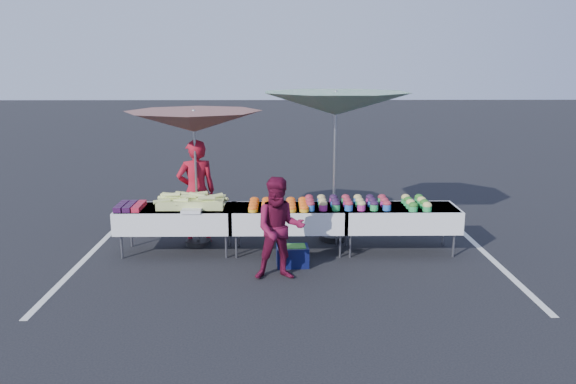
{
  "coord_description": "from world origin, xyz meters",
  "views": [
    {
      "loc": [
        -0.12,
        -8.72,
        2.99
      ],
      "look_at": [
        0.0,
        0.0,
        1.0
      ],
      "focal_mm": 35.0,
      "sensor_mm": 36.0,
      "label": 1
    }
  ],
  "objects_px": {
    "table_left": "(176,218)",
    "umbrella_left": "(194,123)",
    "table_right": "(399,217)",
    "storage_bin": "(293,255)",
    "umbrella_right": "(336,105)",
    "customer": "(280,229)",
    "vendor": "(196,191)",
    "table_center": "(288,217)"
  },
  "relations": [
    {
      "from": "table_right",
      "to": "storage_bin",
      "type": "bearing_deg",
      "value": -159.51
    },
    {
      "from": "vendor",
      "to": "umbrella_left",
      "type": "bearing_deg",
      "value": 82.61
    },
    {
      "from": "umbrella_left",
      "to": "umbrella_right",
      "type": "xyz_separation_m",
      "value": [
        2.32,
        0.25,
        0.27
      ]
    },
    {
      "from": "table_center",
      "to": "storage_bin",
      "type": "xyz_separation_m",
      "value": [
        0.06,
        -0.65,
        -0.42
      ]
    },
    {
      "from": "vendor",
      "to": "storage_bin",
      "type": "bearing_deg",
      "value": 126.78
    },
    {
      "from": "table_left",
      "to": "customer",
      "type": "height_order",
      "value": "customer"
    },
    {
      "from": "table_left",
      "to": "table_center",
      "type": "relative_size",
      "value": 1.0
    },
    {
      "from": "table_center",
      "to": "table_right",
      "type": "relative_size",
      "value": 1.0
    },
    {
      "from": "vendor",
      "to": "umbrella_right",
      "type": "xyz_separation_m",
      "value": [
        2.34,
        0.1,
        1.45
      ]
    },
    {
      "from": "table_left",
      "to": "table_right",
      "type": "xyz_separation_m",
      "value": [
        3.6,
        0.0,
        0.0
      ]
    },
    {
      "from": "table_left",
      "to": "umbrella_left",
      "type": "bearing_deg",
      "value": 55.03
    },
    {
      "from": "table_right",
      "to": "customer",
      "type": "height_order",
      "value": "customer"
    },
    {
      "from": "table_right",
      "to": "umbrella_right",
      "type": "relative_size",
      "value": 0.57
    },
    {
      "from": "table_right",
      "to": "customer",
      "type": "xyz_separation_m",
      "value": [
        -1.93,
        -1.17,
        0.15
      ]
    },
    {
      "from": "vendor",
      "to": "umbrella_right",
      "type": "relative_size",
      "value": 0.54
    },
    {
      "from": "customer",
      "to": "umbrella_right",
      "type": "relative_size",
      "value": 0.45
    },
    {
      "from": "table_left",
      "to": "umbrella_left",
      "type": "relative_size",
      "value": 0.78
    },
    {
      "from": "table_right",
      "to": "vendor",
      "type": "distance_m",
      "value": 3.4
    },
    {
      "from": "vendor",
      "to": "umbrella_left",
      "type": "height_order",
      "value": "umbrella_left"
    },
    {
      "from": "umbrella_right",
      "to": "table_left",
      "type": "bearing_deg",
      "value": -165.87
    },
    {
      "from": "customer",
      "to": "umbrella_left",
      "type": "height_order",
      "value": "umbrella_left"
    },
    {
      "from": "table_center",
      "to": "umbrella_right",
      "type": "height_order",
      "value": "umbrella_right"
    },
    {
      "from": "table_center",
      "to": "vendor",
      "type": "relative_size",
      "value": 1.05
    },
    {
      "from": "customer",
      "to": "storage_bin",
      "type": "relative_size",
      "value": 2.97
    },
    {
      "from": "table_center",
      "to": "umbrella_right",
      "type": "bearing_deg",
      "value": 39.29
    },
    {
      "from": "table_right",
      "to": "umbrella_left",
      "type": "xyz_separation_m",
      "value": [
        -3.32,
        0.4,
        1.49
      ]
    },
    {
      "from": "table_center",
      "to": "storage_bin",
      "type": "distance_m",
      "value": 0.78
    },
    {
      "from": "table_right",
      "to": "storage_bin",
      "type": "xyz_separation_m",
      "value": [
        -1.74,
        -0.65,
        -0.42
      ]
    },
    {
      "from": "table_right",
      "to": "umbrella_left",
      "type": "bearing_deg",
      "value": 173.13
    },
    {
      "from": "table_left",
      "to": "umbrella_left",
      "type": "xyz_separation_m",
      "value": [
        0.28,
        0.4,
        1.49
      ]
    },
    {
      "from": "table_left",
      "to": "table_center",
      "type": "height_order",
      "value": "same"
    },
    {
      "from": "table_left",
      "to": "customer",
      "type": "relative_size",
      "value": 1.26
    },
    {
      "from": "umbrella_right",
      "to": "table_right",
      "type": "bearing_deg",
      "value": -33.21
    },
    {
      "from": "table_right",
      "to": "umbrella_right",
      "type": "height_order",
      "value": "umbrella_right"
    },
    {
      "from": "customer",
      "to": "storage_bin",
      "type": "xyz_separation_m",
      "value": [
        0.19,
        0.52,
        -0.57
      ]
    },
    {
      "from": "umbrella_left",
      "to": "umbrella_right",
      "type": "relative_size",
      "value": 0.72
    },
    {
      "from": "vendor",
      "to": "storage_bin",
      "type": "distance_m",
      "value": 2.13
    },
    {
      "from": "umbrella_left",
      "to": "storage_bin",
      "type": "bearing_deg",
      "value": -33.6
    },
    {
      "from": "umbrella_right",
      "to": "storage_bin",
      "type": "relative_size",
      "value": 6.62
    },
    {
      "from": "customer",
      "to": "vendor",
      "type": "bearing_deg",
      "value": 125.53
    },
    {
      "from": "umbrella_right",
      "to": "table_center",
      "type": "bearing_deg",
      "value": -140.71
    },
    {
      "from": "customer",
      "to": "umbrella_left",
      "type": "distance_m",
      "value": 2.48
    }
  ]
}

